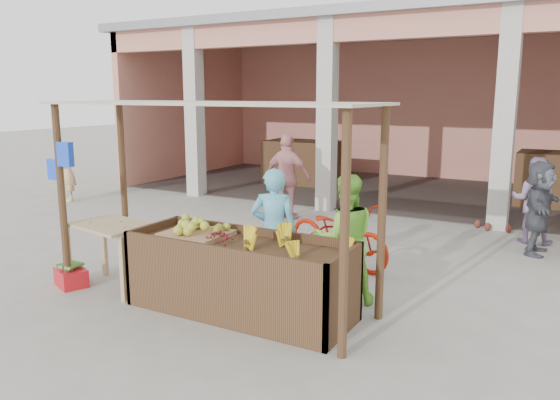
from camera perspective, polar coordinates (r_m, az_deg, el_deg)
The scene contains 19 objects.
ground at distance 6.71m, azimuth -7.78°, elevation -10.69°, with size 60.00×60.00×0.00m, color gray.
market_building at distance 14.38m, azimuth 14.44°, elevation 11.62°, with size 14.40×6.40×4.20m.
fruit_stall at distance 6.30m, azimuth -4.19°, elevation -8.21°, with size 2.60×0.95×0.80m, color brown.
stall_awning at distance 6.31m, azimuth -8.02°, elevation 6.42°, with size 4.09×1.35×2.39m.
banana_heap at distance 5.85m, azimuth 1.10°, elevation -4.56°, with size 1.11×0.61×0.20m, color gold, non-canonical shape.
melon_tray at distance 6.56m, azimuth -8.75°, elevation -3.04°, with size 0.74×0.64×0.20m.
berry_heap at distance 6.30m, azimuth -6.37°, elevation -3.75°, with size 0.45×0.37×0.14m, color maroon.
side_table at distance 7.29m, azimuth -17.19°, elevation -3.43°, with size 1.16×0.87×0.85m.
papaya_pile at distance 7.24m, azimuth -17.30°, elevation -1.55°, with size 0.73×0.42×0.21m, color #4E9330, non-canonical shape.
red_crate at distance 7.70m, azimuth -20.97°, elevation -7.53°, with size 0.45×0.32×0.23m, color red.
plantain_bundle at distance 7.66m, azimuth -21.05°, elevation -6.45°, with size 0.36×0.25×0.07m, color #529235, non-canonical shape.
produce_sacks at distance 10.75m, azimuth 21.49°, elevation -1.38°, with size 1.00×0.74×0.60m.
vendor_blue at distance 6.80m, azimuth -0.66°, elevation -2.81°, with size 0.63×0.46×1.69m, color #60C3E7.
vendor_green at distance 6.51m, azimuth 6.80°, elevation -3.73°, with size 0.79×0.46×1.64m, color #78C93B.
motorcycle at distance 7.98m, azimuth 6.06°, elevation -3.42°, with size 1.87×0.64×0.98m, color #A91905.
shopper_b at distance 10.80m, azimuth 0.78°, elevation 2.73°, with size 1.07×0.57×1.82m, color #D78C8D.
shopper_d at distance 9.34m, azimuth 25.46°, elevation -0.52°, with size 1.43×0.59×1.55m, color #484A53.
shopper_e at distance 13.62m, azimuth -21.30°, elevation 2.91°, with size 0.54×0.41×1.45m, color #EABD82.
shopper_f at distance 10.02m, azimuth 24.98°, elevation 0.37°, with size 0.78×0.45×1.59m, color gray.
Camera 1 is at (3.79, -4.95, 2.48)m, focal length 35.00 mm.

